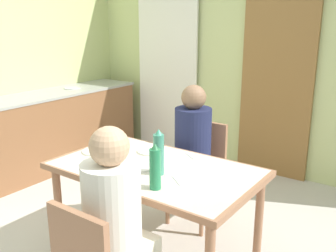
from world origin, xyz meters
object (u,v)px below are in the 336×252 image
object	(u,v)px
chair_far_diner	(200,166)
person_near_diner	(114,209)
water_bottle_green_near	(159,153)
person_far_diner	(192,138)
kitchen_counter	(53,129)
water_bottle_green_far	(155,168)
dining_table	(155,178)

from	to	relation	value
chair_far_diner	person_near_diner	xyz separation A→B (m)	(0.31, -1.39, 0.28)
chair_far_diner	person_near_diner	bearing A→B (deg)	102.72
water_bottle_green_near	person_far_diner	bearing A→B (deg)	105.30
chair_far_diner	water_bottle_green_near	world-z (taller)	water_bottle_green_near
person_near_diner	water_bottle_green_near	distance (m)	0.56
kitchen_counter	water_bottle_green_far	xyz separation A→B (m)	(2.42, -1.13, 0.44)
dining_table	water_bottle_green_near	size ratio (longest dim) A/B	4.63
chair_far_diner	kitchen_counter	bearing A→B (deg)	-2.54
water_bottle_green_far	person_near_diner	bearing A→B (deg)	-89.50
person_near_diner	water_bottle_green_far	bearing A→B (deg)	90.50
kitchen_counter	person_near_diner	xyz separation A→B (m)	(2.42, -1.48, 0.33)
water_bottle_green_near	water_bottle_green_far	bearing A→B (deg)	-58.37
water_bottle_green_near	chair_far_diner	bearing A→B (deg)	102.93
chair_far_diner	person_far_diner	world-z (taller)	person_far_diner
chair_far_diner	water_bottle_green_near	distance (m)	0.96
chair_far_diner	person_near_diner	world-z (taller)	person_near_diner
kitchen_counter	chair_far_diner	world-z (taller)	kitchen_counter
chair_far_diner	person_far_diner	distance (m)	0.31
person_near_diner	water_bottle_green_far	size ratio (longest dim) A/B	2.77
person_near_diner	chair_far_diner	bearing A→B (deg)	102.72
dining_table	person_near_diner	bearing A→B (deg)	-71.03
kitchen_counter	water_bottle_green_far	distance (m)	2.70
dining_table	person_far_diner	xyz separation A→B (m)	(-0.10, 0.62, 0.10)
dining_table	person_near_diner	size ratio (longest dim) A/B	1.80
chair_far_diner	person_near_diner	distance (m)	1.45
person_far_diner	water_bottle_green_far	bearing A→B (deg)	109.03
dining_table	person_far_diner	size ratio (longest dim) A/B	1.80
dining_table	chair_far_diner	size ratio (longest dim) A/B	1.59
dining_table	kitchen_counter	bearing A→B (deg)	158.84
person_near_diner	water_bottle_green_far	xyz separation A→B (m)	(-0.00, 0.35, 0.11)
person_near_diner	water_bottle_green_near	size ratio (longest dim) A/B	2.58
chair_far_diner	dining_table	bearing A→B (deg)	97.34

